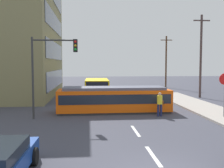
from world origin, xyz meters
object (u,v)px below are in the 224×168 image
Objects in this scene: streetcar_tram at (114,99)px; utility_pole_far at (166,61)px; pedestrian_crossing at (160,103)px; traffic_light_mast at (50,62)px; utility_pole_mid at (201,55)px; city_bus at (97,87)px.

streetcar_tram is 23.02m from utility_pole_far.
utility_pole_far is (7.00, 22.41, 3.17)m from pedestrian_crossing.
traffic_light_mast is (-4.38, -2.13, 2.77)m from streetcar_tram.
utility_pole_far is at bearing 72.66° from pedestrian_crossing.
traffic_light_mast is at bearing -178.40° from pedestrian_crossing.
pedestrian_crossing is 0.21× the size of utility_pole_far.
pedestrian_crossing is at bearing -32.54° from streetcar_tram.
utility_pole_mid is 1.12× the size of utility_pole_far.
streetcar_tram is 3.58m from pedestrian_crossing.
utility_pole_mid is (11.07, -2.01, 3.50)m from city_bus.
utility_pole_far reaches higher than city_bus.
pedestrian_crossing is 12.67m from utility_pole_mid.
streetcar_tram is at bearing -84.44° from city_bus.
city_bus is 0.74× the size of utility_pole_far.
utility_pole_far is (14.40, 22.62, 0.36)m from traffic_light_mast.
pedestrian_crossing is at bearing -71.43° from city_bus.
streetcar_tram is at bearing -116.05° from utility_pole_far.
city_bus is at bearing -136.13° from utility_pole_far.
traffic_light_mast reaches higher than city_bus.
utility_pole_mid is at bearing -10.31° from city_bus.
city_bus is at bearing 95.56° from streetcar_tram.
utility_pole_mid is at bearing 34.74° from traffic_light_mast.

